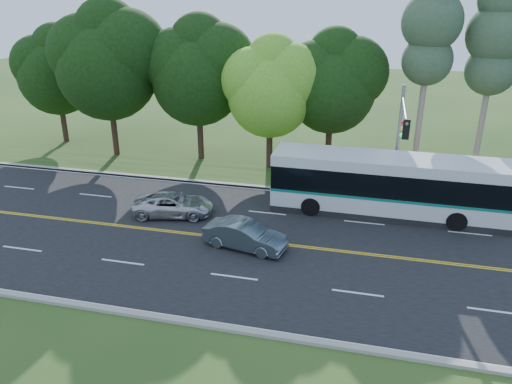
% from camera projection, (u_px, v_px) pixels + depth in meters
% --- Properties ---
extents(ground, '(120.00, 120.00, 0.00)m').
position_uv_depth(ground, '(262.00, 242.00, 25.54)').
color(ground, '#234416').
rests_on(ground, ground).
extents(road, '(60.00, 14.00, 0.02)m').
position_uv_depth(road, '(262.00, 242.00, 25.54)').
color(road, black).
rests_on(road, ground).
extents(curb_north, '(60.00, 0.30, 0.15)m').
position_uv_depth(curb_north, '(287.00, 189.00, 31.92)').
color(curb_north, '#9C978D').
rests_on(curb_north, ground).
extents(curb_south, '(60.00, 0.30, 0.15)m').
position_uv_depth(curb_south, '(220.00, 327.00, 19.10)').
color(curb_south, '#9C978D').
rests_on(curb_south, ground).
extents(grass_verge, '(60.00, 4.00, 0.10)m').
position_uv_depth(grass_verge, '(292.00, 180.00, 33.59)').
color(grass_verge, '#234416').
rests_on(grass_verge, ground).
extents(lane_markings, '(57.60, 13.82, 0.00)m').
position_uv_depth(lane_markings, '(260.00, 242.00, 25.55)').
color(lane_markings, gold).
rests_on(lane_markings, road).
extents(tree_row, '(44.70, 9.10, 13.84)m').
position_uv_depth(tree_row, '(230.00, 69.00, 34.94)').
color(tree_row, black).
rests_on(tree_row, ground).
extents(bougainvillea_hedge, '(9.50, 2.25, 1.50)m').
position_uv_depth(bougainvillea_hedge, '(404.00, 184.00, 31.02)').
color(bougainvillea_hedge, '#A20D46').
rests_on(bougainvillea_hedge, ground).
extents(traffic_signal, '(0.42, 6.10, 7.00)m').
position_uv_depth(traffic_signal, '(401.00, 134.00, 27.18)').
color(traffic_signal, gray).
rests_on(traffic_signal, ground).
extents(transit_bus, '(13.06, 3.00, 3.41)m').
position_uv_depth(transit_bus, '(388.00, 186.00, 28.07)').
color(transit_bus, silver).
rests_on(transit_bus, road).
extents(sedan, '(4.38, 2.23, 1.38)m').
position_uv_depth(sedan, '(245.00, 235.00, 24.73)').
color(sedan, slate).
rests_on(sedan, road).
extents(suv, '(4.83, 2.94, 1.25)m').
position_uv_depth(suv, '(173.00, 205.00, 28.32)').
color(suv, silver).
rests_on(suv, road).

